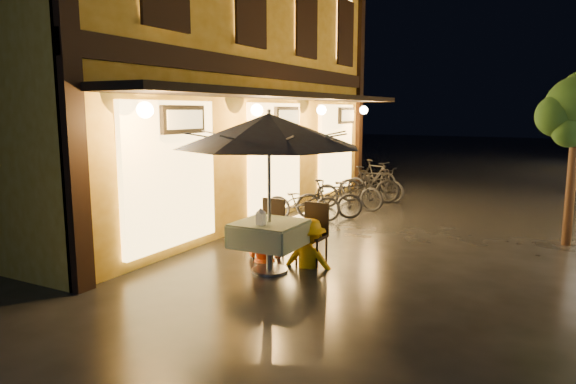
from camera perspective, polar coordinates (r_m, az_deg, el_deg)
The scene contains 15 objects.
ground at distance 6.82m, azimuth 7.56°, elevation -12.02°, with size 90.00×90.00×0.00m, color black.
west_building at distance 12.80m, azimuth -10.69°, elevation 14.60°, with size 5.90×11.40×7.40m.
cafe_table at distance 7.81m, azimuth -2.07°, elevation -4.70°, with size 0.99×0.99×0.78m.
patio_umbrella at distance 7.59m, azimuth -2.14°, elevation 6.83°, with size 2.80×2.80×2.46m.
cafe_chair_left at distance 8.64m, azimuth -1.92°, elevation -3.69°, with size 0.42×0.42×0.97m.
cafe_chair_right at distance 8.28m, azimuth 2.90°, elevation -4.26°, with size 0.42×0.42×0.97m.
table_lantern at distance 7.53m, azimuth -3.03°, elevation -2.64°, with size 0.16×0.16×0.25m.
person_orange at distance 8.42m, azimuth -2.56°, elevation -2.73°, with size 0.70×0.55×1.45m, color #DA4C11.
person_yellow at distance 8.06m, azimuth 2.38°, elevation -3.11°, with size 0.96×0.55×1.49m, color #FFB407.
bicycle_0 at distance 11.35m, azimuth 1.61°, elevation -1.11°, with size 0.58×1.67×0.88m, color black.
bicycle_1 at distance 11.65m, azimuth 4.60°, elevation -0.80°, with size 0.43×1.51×0.91m, color black.
bicycle_2 at distance 12.82m, azimuth 6.83°, elevation 0.11°, with size 0.61×1.76×0.92m, color black.
bicycle_3 at distance 13.86m, azimuth 8.96°, elevation 0.84°, with size 0.46×1.62×0.97m, color black.
bicycle_4 at distance 14.22m, azimuth 9.66°, elevation 0.91°, with size 0.61×1.75×0.92m, color black.
bicycle_5 at distance 15.90m, azimuth 9.69°, elevation 1.83°, with size 0.45×1.58×0.95m, color black.
Camera 1 is at (2.19, -5.98, 2.45)m, focal length 32.00 mm.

